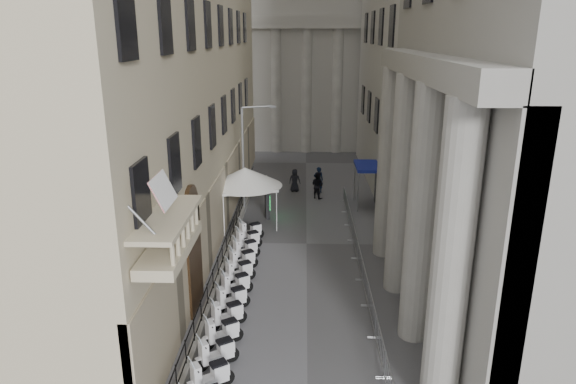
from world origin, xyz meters
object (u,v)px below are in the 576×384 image
Objects in this scene: security_tent at (253,179)px; street_lamp at (247,151)px; pedestrian_a at (318,180)px; info_kiosk at (267,205)px; pedestrian_b at (317,185)px.

street_lamp is (-0.67, 2.79, 1.09)m from security_tent.
street_lamp is at bearing 36.43° from pedestrian_a.
security_tent is 2.29× the size of pedestrian_a.
info_kiosk is (1.41, -1.11, -3.30)m from street_lamp.
pedestrian_a is at bearing 60.12° from security_tent.
pedestrian_a reaches higher than pedestrian_b.
street_lamp is 3.76m from info_kiosk.
info_kiosk is at bearing -58.53° from street_lamp.
pedestrian_a is (3.47, 5.64, 0.11)m from info_kiosk.
street_lamp reaches higher than pedestrian_b.
pedestrian_a is at bearing -53.89° from pedestrian_b.
street_lamp is at bearing 103.50° from security_tent.
security_tent is at bearing 53.66° from pedestrian_a.
pedestrian_b is (-0.11, -1.38, -0.02)m from pedestrian_a.
info_kiosk is at bearing 51.97° from pedestrian_a.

